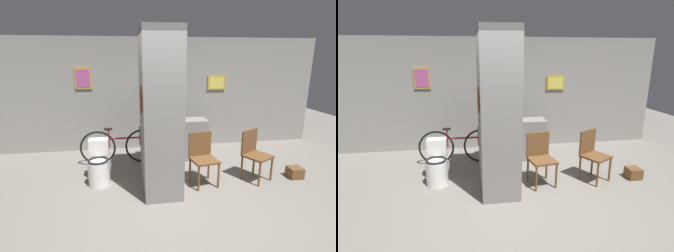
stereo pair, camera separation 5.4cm
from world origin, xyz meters
TOP-DOWN VIEW (x-y plane):
  - ground_plane at (0.00, 0.00)m, footprint 14.00×14.00m
  - wall_back at (-0.00, 2.63)m, footprint 8.00×0.09m
  - pillar_center at (-0.13, 0.61)m, footprint 0.63×1.22m
  - counter_shelf at (0.37, 1.77)m, footprint 1.33×0.44m
  - toilet at (-1.17, 0.84)m, footprint 0.37×0.53m
  - chair_near_pillar at (0.61, 0.58)m, footprint 0.49×0.49m
  - chair_by_doorway at (1.58, 0.60)m, footprint 0.57×0.57m
  - bicycle at (-0.82, 1.69)m, footprint 1.63×0.42m
  - bottle_tall at (0.44, 1.86)m, footprint 0.09×0.09m
  - floor_crate at (2.37, 0.51)m, footprint 0.24×0.24m

SIDE VIEW (x-z plane):
  - ground_plane at x=0.00m, z-range 0.00..0.00m
  - floor_crate at x=2.37m, z-range 0.00..0.20m
  - toilet at x=-1.17m, z-range -0.05..0.71m
  - bicycle at x=-0.82m, z-range -0.01..0.76m
  - counter_shelf at x=0.37m, z-range 0.00..0.87m
  - chair_near_pillar at x=0.61m, z-range 0.06..0.96m
  - chair_by_doorway at x=1.58m, z-range 0.06..0.96m
  - bottle_tall at x=0.44m, z-range 0.83..1.12m
  - pillar_center at x=-0.13m, z-range 0.00..2.60m
  - wall_back at x=0.00m, z-range 0.00..2.60m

